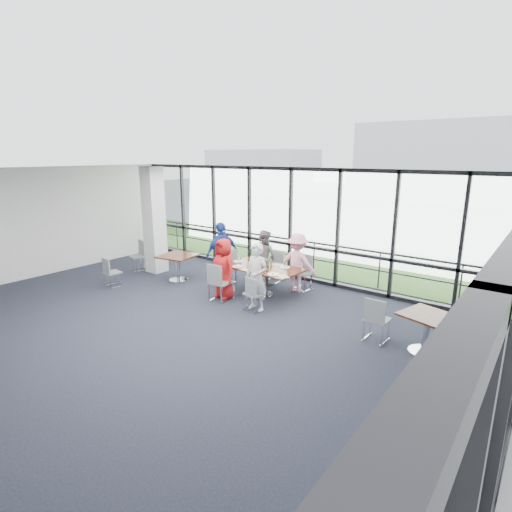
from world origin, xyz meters
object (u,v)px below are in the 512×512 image
Objects in this scene: chair_main_fr at (302,273)px; diner_far_right at (297,263)px; diner_near_left at (224,268)px; chair_spare_lb at (138,256)px; chair_main_end at (225,267)px; diner_near_right at (257,277)px; diner_far_left at (264,257)px; side_table_left at (178,259)px; chair_spare_r at (377,319)px; chair_main_fl at (273,267)px; chair_main_nr at (254,294)px; diner_end at (222,254)px; chair_spare_la at (112,272)px; side_table_right at (427,321)px; chair_main_nl at (221,283)px; main_table at (263,271)px; structural_column at (154,220)px.

diner_far_right is at bearing 84.60° from chair_main_fr.
chair_spare_lb is (-3.79, 0.21, -0.31)m from diner_near_left.
chair_main_end reaches higher than chair_spare_lb.
diner_near_right reaches higher than diner_far_left.
side_table_left is 5.99m from chair_spare_r.
chair_main_fl is (-0.91, 1.96, -0.37)m from diner_near_right.
chair_main_fr reaches higher than chair_main_nr.
diner_far_right is at bearing 110.61° from chair_main_end.
chair_main_fl is (1.01, 1.01, -0.45)m from diner_end.
chair_spare_lb is at bearing 124.73° from chair_spare_la.
chair_spare_r is (-0.89, -0.06, -0.19)m from side_table_right.
main_table is at bearing 52.54° from chair_main_nl.
diner_far_right is (4.47, 1.02, -0.82)m from structural_column.
chair_main_nr is 1.98m from chair_main_fr.
diner_near_right is (3.15, -0.43, 0.15)m from side_table_left.
diner_near_left is (-0.67, -0.75, 0.13)m from main_table.
diner_far_right is at bearing 157.90° from side_table_right.
chair_spare_la is (-4.16, -1.06, -0.39)m from diner_near_right.
diner_far_left is (-0.55, 0.80, 0.13)m from main_table.
structural_column is at bearing -173.91° from main_table.
chair_spare_lb is (-4.04, -1.59, 0.03)m from chair_main_fl.
side_table_right is 1.06× the size of chair_main_end.
diner_near_left reaches higher than chair_main_nr.
diner_end reaches higher than chair_main_nl.
diner_end is (-1.44, 0.04, 0.24)m from main_table.
side_table_right is 4.99m from diner_far_left.
diner_far_left reaches higher than chair_main_end.
chair_main_nl is at bearing 49.29° from diner_far_right.
chair_spare_la is (-3.68, -1.97, -0.23)m from main_table.
side_table_left is 2.48m from diner_far_left.
diner_far_left is 1.64× the size of chair_main_nl.
side_table_right is 0.65× the size of diner_far_right.
side_table_right is 4.96m from chair_main_fl.
side_table_right is at bearing -3.28° from structural_column.
side_table_right is at bearing 167.40° from diner_far_left.
chair_main_end reaches higher than side_table_left.
chair_spare_la is at bearing -44.90° from chair_main_end.
diner_near_left is at bearing -179.67° from side_table_right.
diner_near_right reaches higher than side_table_left.
structural_column reaches higher than side_table_left.
side_table_left is 1.15× the size of chair_main_end.
chair_main_fl is (3.49, 1.31, -1.18)m from structural_column.
diner_far_right is at bearing 122.50° from diner_end.
side_table_left is at bearing 29.06° from chair_main_fr.
structural_column is 2.11m from chair_spare_la.
chair_main_end is (1.27, 0.60, -0.17)m from side_table_left.
chair_spare_r is (4.75, -0.82, -0.44)m from diner_end.
chair_spare_lb is (-4.46, -0.54, -0.18)m from main_table.
main_table and side_table_left have the same top height.
chair_spare_la is 1.63m from chair_spare_lb.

